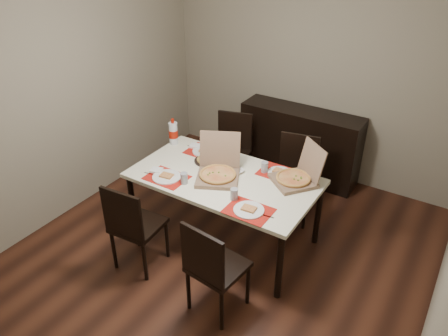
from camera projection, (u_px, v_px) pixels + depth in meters
The scene contains 18 objects.
ground at pixel (224, 252), 4.43m from camera, with size 3.80×4.00×0.02m, color #432114.
room_walls at pixel (250, 74), 3.86m from camera, with size 3.84×4.02×2.62m.
sideboard at pixel (299, 144), 5.50m from camera, with size 1.50×0.40×0.90m, color black.
dining_table at pixel (224, 183), 4.28m from camera, with size 1.80×1.00×0.75m.
chair_near_left at pixel (133, 224), 3.99m from camera, with size 0.45×0.45×0.93m.
chair_near_right at pixel (212, 266), 3.52m from camera, with size 0.46×0.46×0.93m.
chair_far_left at pixel (232, 148), 5.26m from camera, with size 0.52×0.52×0.93m.
chair_far_right at pixel (295, 174), 4.75m from camera, with size 0.50×0.50×0.93m.
setting_near_left at pixel (169, 177), 4.21m from camera, with size 0.49×0.30×0.11m.
setting_near_right at pixel (245, 206), 3.79m from camera, with size 0.46×0.30×0.11m.
setting_far_left at pixel (206, 151), 4.66m from camera, with size 0.45×0.30×0.11m.
setting_far_right at pixel (275, 171), 4.29m from camera, with size 0.47×0.30×0.11m.
napkin_loose at pixel (224, 182), 4.15m from camera, with size 0.12×0.11×0.02m, color white.
pizza_box_center at pixel (218, 172), 4.21m from camera, with size 0.55×0.57×0.40m.
pizza_box_right at pixel (296, 177), 4.13m from camera, with size 0.54×0.55×0.37m.
faina_plate at pixel (207, 160), 4.50m from camera, with size 0.26×0.26×0.03m.
dip_bowl at pixel (238, 171), 4.31m from camera, with size 0.12×0.12×0.03m, color white.
soda_bottle at pixel (173, 133), 4.79m from camera, with size 0.10×0.10×0.30m.
Camera 1 is at (1.80, -2.86, 2.98)m, focal length 35.00 mm.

